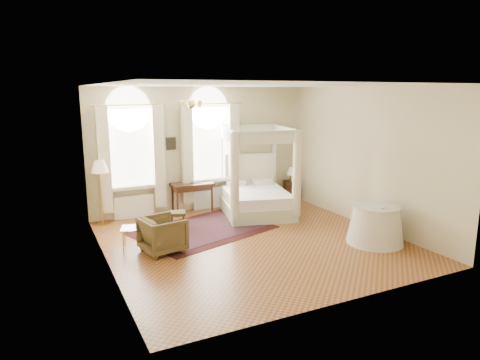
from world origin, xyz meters
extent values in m
plane|color=#9E602E|center=(0.00, 0.00, 0.00)|extent=(6.00, 6.00, 0.00)
plane|color=beige|center=(0.00, 3.00, 1.65)|extent=(6.00, 0.00, 6.00)
plane|color=beige|center=(0.00, -3.00, 1.65)|extent=(6.00, 0.00, 6.00)
plane|color=beige|center=(-3.00, 0.00, 1.65)|extent=(0.00, 6.00, 6.00)
plane|color=beige|center=(3.00, 0.00, 1.65)|extent=(0.00, 6.00, 6.00)
plane|color=white|center=(0.00, 0.00, 3.30)|extent=(6.00, 6.00, 0.00)
cube|color=white|center=(-1.90, 2.97, 1.80)|extent=(1.10, 0.04, 1.90)
cylinder|color=white|center=(-1.90, 2.97, 2.75)|extent=(1.10, 0.04, 1.10)
cube|color=white|center=(-1.90, 2.88, 0.81)|extent=(1.32, 0.24, 0.08)
cube|color=beige|center=(-2.57, 2.80, 1.55)|extent=(0.28, 0.14, 2.60)
cube|color=beige|center=(-1.23, 2.80, 1.55)|extent=(0.28, 0.14, 2.60)
cube|color=white|center=(-1.90, 2.90, 0.30)|extent=(1.00, 0.12, 0.58)
cube|color=white|center=(0.20, 2.97, 1.80)|extent=(1.10, 0.04, 1.90)
cylinder|color=white|center=(0.20, 2.97, 2.75)|extent=(1.10, 0.04, 1.10)
cube|color=white|center=(0.20, 2.88, 0.81)|extent=(1.32, 0.24, 0.08)
cube|color=beige|center=(-0.47, 2.80, 1.55)|extent=(0.28, 0.14, 2.60)
cube|color=beige|center=(0.87, 2.80, 1.55)|extent=(0.28, 0.14, 2.60)
cube|color=white|center=(0.20, 2.90, 0.30)|extent=(1.00, 0.12, 0.58)
cylinder|color=gold|center=(-0.90, 1.20, 3.10)|extent=(0.02, 0.02, 0.40)
sphere|color=gold|center=(-0.90, 1.20, 2.88)|extent=(0.16, 0.16, 0.16)
sphere|color=beige|center=(-0.68, 1.20, 2.95)|extent=(0.07, 0.07, 0.07)
sphere|color=beige|center=(-0.79, 1.39, 2.95)|extent=(0.07, 0.07, 0.07)
sphere|color=beige|center=(-1.01, 1.39, 2.95)|extent=(0.07, 0.07, 0.07)
sphere|color=beige|center=(-1.12, 1.20, 2.95)|extent=(0.07, 0.07, 0.07)
sphere|color=beige|center=(-1.01, 1.01, 2.95)|extent=(0.07, 0.07, 0.07)
sphere|color=beige|center=(-0.79, 1.01, 2.95)|extent=(0.07, 0.07, 0.07)
cube|color=black|center=(-0.85, 2.97, 1.85)|extent=(0.26, 0.03, 0.32)
cube|color=black|center=(1.45, 2.97, 1.95)|extent=(0.22, 0.03, 0.26)
cube|color=#B8BE9A|center=(1.08, 1.88, 0.18)|extent=(2.10, 2.38, 0.35)
cube|color=white|center=(1.08, 1.88, 0.49)|extent=(1.98, 2.26, 0.27)
cube|color=beige|center=(1.32, 2.83, 0.88)|extent=(1.63, 0.47, 1.17)
cube|color=#B8BE9A|center=(0.56, 3.00, 1.12)|extent=(0.11, 0.11, 2.24)
cube|color=#B8BE9A|center=(2.06, 2.63, 1.12)|extent=(0.11, 0.11, 2.24)
cube|color=#B8BE9A|center=(0.10, 1.13, 1.12)|extent=(0.11, 0.11, 2.24)
cube|color=#B8BE9A|center=(1.60, 0.76, 1.12)|extent=(0.11, 0.11, 2.24)
cube|color=#B8BE9A|center=(1.31, 2.81, 2.24)|extent=(1.63, 0.47, 0.08)
cube|color=#B8BE9A|center=(0.85, 0.94, 2.24)|extent=(1.63, 0.47, 0.08)
cube|color=#B8BE9A|center=(0.33, 2.06, 2.24)|extent=(0.56, 2.00, 0.08)
cube|color=#B8BE9A|center=(1.83, 1.69, 2.24)|extent=(0.56, 2.00, 0.08)
cube|color=beige|center=(1.31, 2.81, 2.10)|extent=(1.67, 0.45, 0.27)
cube|color=beige|center=(0.85, 0.94, 2.10)|extent=(1.67, 0.45, 0.27)
cube|color=beige|center=(0.33, 2.06, 2.10)|extent=(0.54, 2.05, 0.27)
cube|color=beige|center=(1.83, 1.69, 2.10)|extent=(0.54, 2.05, 0.27)
cylinder|color=beige|center=(0.10, 1.13, 1.22)|extent=(0.21, 0.21, 2.04)
cylinder|color=beige|center=(1.60, 0.76, 1.22)|extent=(0.21, 0.21, 2.04)
cube|color=#3B1E10|center=(2.70, 2.70, 0.29)|extent=(0.49, 0.46, 0.58)
cylinder|color=gold|center=(2.71, 2.71, 0.68)|extent=(0.12, 0.12, 0.19)
cone|color=beige|center=(2.71, 2.71, 0.87)|extent=(0.27, 0.27, 0.21)
cube|color=#3B1E10|center=(-0.40, 2.70, 0.78)|extent=(1.09, 0.58, 0.06)
cube|color=#3B1E10|center=(-0.40, 2.70, 0.68)|extent=(0.98, 0.47, 0.11)
cylinder|color=#3B1E10|center=(-0.87, 2.92, 0.38)|extent=(0.05, 0.05, 0.75)
cylinder|color=#3B1E10|center=(0.08, 2.91, 0.38)|extent=(0.05, 0.05, 0.75)
cylinder|color=#3B1E10|center=(-0.87, 2.49, 0.38)|extent=(0.05, 0.05, 0.75)
cylinder|color=#3B1E10|center=(0.08, 2.48, 0.38)|extent=(0.05, 0.05, 0.75)
imported|color=black|center=(-0.30, 2.71, 0.82)|extent=(0.31, 0.22, 0.02)
cube|color=#41351C|center=(-1.16, 1.59, 0.37)|extent=(0.44, 0.44, 0.07)
cylinder|color=#3B1E10|center=(-1.32, 1.50, 0.17)|extent=(0.04, 0.04, 0.33)
cylinder|color=#3B1E10|center=(-1.07, 1.42, 0.17)|extent=(0.04, 0.04, 0.33)
cylinder|color=#3B1E10|center=(-1.25, 1.75, 0.17)|extent=(0.04, 0.04, 0.33)
cylinder|color=#3B1E10|center=(-0.99, 1.68, 0.17)|extent=(0.04, 0.04, 0.33)
imported|color=#493B1F|center=(-1.89, 0.27, 0.36)|extent=(0.93, 0.92, 0.73)
cube|color=silver|center=(-2.30, 0.73, 0.43)|extent=(0.74, 0.61, 0.02)
cylinder|color=gold|center=(-2.61, 0.64, 0.21)|extent=(0.03, 0.03, 0.43)
cylinder|color=gold|center=(-2.08, 0.48, 0.21)|extent=(0.03, 0.03, 0.43)
cylinder|color=gold|center=(-2.51, 0.99, 0.21)|extent=(0.03, 0.03, 0.43)
cylinder|color=gold|center=(-1.98, 0.83, 0.21)|extent=(0.03, 0.03, 0.43)
cylinder|color=gold|center=(-2.70, 2.70, 0.01)|extent=(0.28, 0.28, 0.03)
cylinder|color=gold|center=(-2.70, 2.70, 0.69)|extent=(0.04, 0.04, 1.39)
cone|color=beige|center=(-2.70, 2.70, 1.43)|extent=(0.41, 0.41, 0.30)
cube|color=#3A0E10|center=(-0.68, 1.20, 0.00)|extent=(3.50, 2.95, 0.01)
cube|color=black|center=(-0.68, 1.20, 0.01)|extent=(2.92, 2.36, 0.01)
cone|color=beige|center=(2.32, -1.19, 0.38)|extent=(1.19, 1.19, 0.77)
cylinder|color=beige|center=(2.32, -1.19, 0.79)|extent=(0.97, 0.97, 0.04)
imported|color=black|center=(2.19, -1.31, 0.82)|extent=(0.19, 0.25, 0.02)
camera|label=1|loc=(-4.07, -7.74, 3.17)|focal=32.00mm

